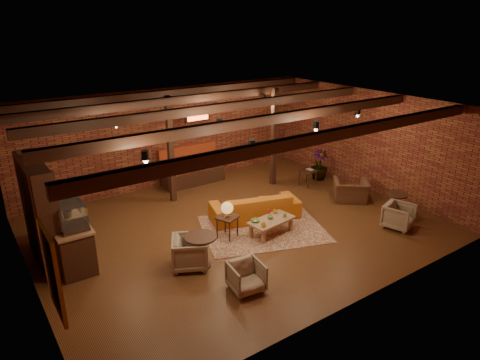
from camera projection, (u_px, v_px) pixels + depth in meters
floor at (237, 227)px, 11.43m from camera, size 10.00×10.00×0.00m
ceiling at (237, 108)px, 10.30m from camera, size 10.00×8.00×0.02m
wall_back at (169, 137)px, 13.95m from camera, size 10.00×0.02×3.20m
wall_front at (360, 231)px, 7.78m from camera, size 10.00×0.02×3.20m
wall_left at (22, 219)px, 8.22m from camera, size 0.02×8.00×3.20m
wall_right at (368, 141)px, 13.51m from camera, size 0.02×8.00×3.20m
ceiling_beams at (237, 113)px, 10.34m from camera, size 9.80×6.40×0.22m
ceiling_pipe at (204, 111)px, 11.66m from camera, size 9.60×0.12×0.12m
post_left at (171, 150)px, 12.55m from camera, size 0.16×0.16×3.20m
post_right at (274, 138)px, 13.89m from camera, size 0.16×0.16×3.20m
service_counter at (64, 225)px, 9.75m from camera, size 0.80×2.50×1.60m
plant_counter at (64, 205)px, 9.81m from camera, size 0.35×0.39×0.30m
shelving_hutch at (41, 212)px, 9.47m from camera, size 0.52×2.00×2.40m
chalkboard_menu at (53, 273)px, 6.48m from camera, size 0.08×0.96×1.46m
banquette at (193, 169)px, 14.31m from camera, size 2.10×0.70×1.00m
service_sign at (197, 117)px, 13.31m from camera, size 0.86×0.06×0.30m
ceiling_spotlights at (237, 122)px, 10.42m from camera, size 6.40×4.40×0.28m
rug at (263, 229)px, 11.32m from camera, size 3.73×3.28×0.01m
sofa at (255, 206)px, 11.84m from camera, size 2.61×1.60×0.71m
coffee_table at (271, 221)px, 10.92m from camera, size 1.29×0.77×0.67m
side_table_lamp at (227, 211)px, 10.65m from camera, size 0.61×0.61×0.97m
round_table_left at (201, 246)px, 9.45m from camera, size 0.72×0.72×0.75m
armchair_a at (190, 251)px, 9.46m from camera, size 1.00×1.02×0.80m
armchair_b at (246, 275)px, 8.66m from camera, size 0.73×0.69×0.67m
armchair_right at (351, 187)px, 12.94m from camera, size 1.20×1.15×0.88m
side_table_book at (308, 171)px, 14.12m from camera, size 0.54×0.54×0.56m
round_table_right at (396, 201)px, 11.93m from camera, size 0.57×0.57×0.66m
armchair_far at (399, 215)px, 11.29m from camera, size 0.88×0.85×0.73m
plant_tall at (321, 136)px, 14.33m from camera, size 2.12×2.12×3.09m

